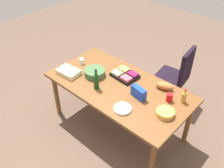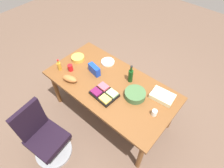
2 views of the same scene
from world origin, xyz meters
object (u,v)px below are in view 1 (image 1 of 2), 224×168
sheet_cake (69,72)px  fruit_platter (125,75)px  wine_bottle (96,81)px  chip_bowl (165,113)px  salad_bowl (95,73)px  bread_loaf (165,86)px  paper_cup (82,61)px  office_chair (174,81)px  chip_bag_blue (138,93)px  red_solo_cup (169,97)px  dressing_bottle (184,97)px  conference_table (119,90)px  paper_plate_stack (122,109)px

sheet_cake → fruit_platter: bearing=37.5°
wine_bottle → chip_bowl: (0.97, 0.19, -0.08)m
salad_bowl → bread_loaf: bearing=23.9°
wine_bottle → paper_cup: bearing=155.4°
office_chair → chip_bag_blue: (0.09, -1.14, 0.49)m
red_solo_cup → paper_cup: size_ratio=1.22×
wine_bottle → chip_bowl: size_ratio=1.40×
dressing_bottle → paper_cup: 1.63m
conference_table → paper_cup: paper_cup is taller
chip_bowl → salad_bowl: bearing=179.7°
wine_bottle → bread_loaf: wine_bottle is taller
salad_bowl → chip_bag_blue: size_ratio=1.36×
paper_cup → chip_bowl: size_ratio=0.41×
fruit_platter → bread_loaf: size_ratio=1.57×
bread_loaf → sheet_cake: bearing=-152.4°
paper_plate_stack → bread_loaf: size_ratio=0.92×
conference_table → paper_cup: (-0.79, 0.03, 0.12)m
paper_cup → red_solo_cup: bearing=6.5°
bread_loaf → sheet_cake: bread_loaf is taller
conference_table → paper_cup: size_ratio=22.33×
paper_plate_stack → paper_cup: 1.19m
fruit_platter → sheet_cake: size_ratio=1.18×
conference_table → wine_bottle: wine_bottle is taller
office_chair → dressing_bottle: size_ratio=4.96×
bread_loaf → office_chair: bearing=107.7°
red_solo_cup → chip_bag_blue: chip_bag_blue is taller
conference_table → sheet_cake: bearing=-158.5°
fruit_platter → wine_bottle: size_ratio=1.23×
fruit_platter → dressing_bottle: bearing=5.2°
salad_bowl → dressing_bottle: (1.24, 0.35, 0.03)m
office_chair → paper_plate_stack: office_chair is taller
conference_table → chip_bowl: 0.80m
fruit_platter → red_solo_cup: bearing=-1.5°
red_solo_cup → chip_bowl: 0.27m
red_solo_cup → salad_bowl: red_solo_cup is taller
red_solo_cup → conference_table: bearing=-164.0°
bread_loaf → sheet_cake: size_ratio=0.75×
paper_cup → sheet_cake: size_ratio=0.28×
dressing_bottle → chip_bowl: size_ratio=0.94×
office_chair → sheet_cake: size_ratio=3.17×
paper_cup → sheet_cake: (0.06, -0.31, -0.01)m
chip_bowl → bread_loaf: bearing=123.9°
paper_plate_stack → fruit_platter: fruit_platter is taller
paper_plate_stack → red_solo_cup: size_ratio=2.00×
dressing_bottle → chip_bag_blue: bearing=-147.1°
paper_plate_stack → dressing_bottle: 0.79m
fruit_platter → bread_loaf: bearing=13.8°
paper_cup → chip_bowl: (1.57, -0.09, -0.01)m
sheet_cake → red_solo_cup: bearing=18.9°
paper_plate_stack → paper_cup: (-1.14, 0.36, 0.03)m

